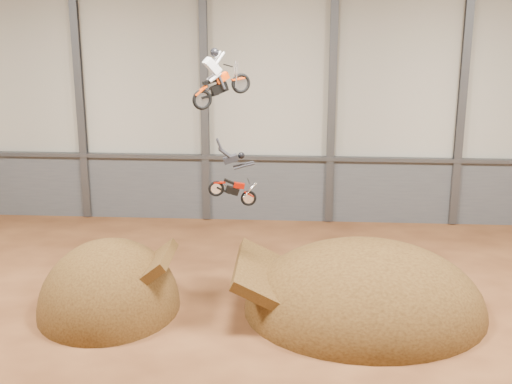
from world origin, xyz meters
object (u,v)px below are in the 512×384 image
landing_ramp (364,311)px  fmx_rider_b (230,173)px  fmx_rider_a (224,72)px  takeoff_ramp (110,309)px

landing_ramp → fmx_rider_b: fmx_rider_b is taller
landing_ramp → fmx_rider_a: size_ratio=4.06×
fmx_rider_b → fmx_rider_a: bearing=154.4°
fmx_rider_a → fmx_rider_b: (0.17, -0.05, -3.84)m
landing_ramp → fmx_rider_a: (-5.49, -0.00, 9.46)m
fmx_rider_a → fmx_rider_b: 3.84m
takeoff_ramp → fmx_rider_b: fmx_rider_b is taller
takeoff_ramp → fmx_rider_a: size_ratio=2.74×
takeoff_ramp → landing_ramp: (10.19, 0.41, 0.00)m
landing_ramp → fmx_rider_b: (-5.32, -0.05, 5.63)m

